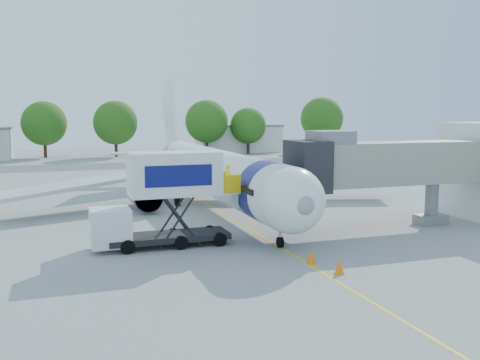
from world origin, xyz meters
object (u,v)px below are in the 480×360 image
object	(u,v)px
aircraft	(213,172)
jet_bridge	(377,164)
ground_tug	(364,275)
catering_hiloader	(163,200)

from	to	relation	value
aircraft	jet_bridge	size ratio (longest dim) A/B	2.71
jet_bridge	ground_tug	distance (m)	13.71
jet_bridge	ground_tug	size ratio (longest dim) A/B	3.44
jet_bridge	catering_hiloader	bearing A→B (deg)	-179.99
aircraft	catering_hiloader	xyz separation A→B (m)	(-6.27, -11.12, -0.19)
jet_bridge	ground_tug	bearing A→B (deg)	-125.29
jet_bridge	ground_tug	world-z (taller)	jet_bridge
catering_hiloader	ground_tug	xyz separation A→B (m)	(6.62, -10.80, -2.00)
jet_bridge	ground_tug	xyz separation A→B (m)	(-7.64, -10.80, -3.58)
jet_bridge	aircraft	bearing A→B (deg)	125.70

